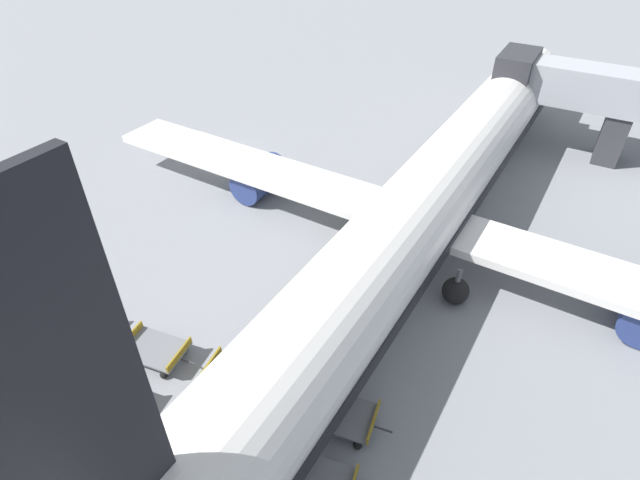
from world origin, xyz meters
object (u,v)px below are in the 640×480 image
(baggage_dolly_row_mid_b_col_c, at_px, (155,350))
(baggage_dolly_row_mid_b_col_d, at_px, (238,378))
(baggage_dolly_row_mid_a_col_d, at_px, (207,438))
(baggage_dolly_row_mid_b_col_e, at_px, (341,415))
(baggage_dolly_row_mid_a_col_c, at_px, (107,399))
(baggage_dolly_row_mid_a_col_b, at_px, (28,369))
(airplane, at_px, (430,198))
(baggage_dolly_row_mid_b_col_a, at_px, (5,300))
(baggage_dolly_row_mid_b_col_b, at_px, (77,322))
(baggage_dolly_row_near_col_c, at_px, (52,462))

(baggage_dolly_row_mid_b_col_c, bearing_deg, baggage_dolly_row_mid_b_col_d, 11.52)
(baggage_dolly_row_mid_a_col_d, height_order, baggage_dolly_row_mid_b_col_c, same)
(baggage_dolly_row_mid_b_col_c, height_order, baggage_dolly_row_mid_b_col_e, same)
(baggage_dolly_row_mid_a_col_c, bearing_deg, baggage_dolly_row_mid_a_col_b, -168.17)
(airplane, bearing_deg, baggage_dolly_row_mid_b_col_a, -133.48)
(baggage_dolly_row_mid_a_col_b, xyz_separation_m, baggage_dolly_row_mid_a_col_c, (3.93, 0.82, 0.00))
(baggage_dolly_row_mid_a_col_c, height_order, baggage_dolly_row_mid_b_col_b, same)
(baggage_dolly_row_mid_b_col_c, xyz_separation_m, baggage_dolly_row_mid_b_col_e, (8.31, 1.61, 0.00))
(baggage_dolly_row_mid_b_col_b, relative_size, baggage_dolly_row_mid_b_col_e, 1.00)
(baggage_dolly_row_mid_a_col_c, relative_size, baggage_dolly_row_mid_b_col_e, 1.00)
(airplane, distance_m, baggage_dolly_row_mid_b_col_b, 18.29)
(baggage_dolly_row_mid_b_col_a, xyz_separation_m, baggage_dolly_row_mid_b_col_e, (16.66, 3.36, 0.00))
(baggage_dolly_row_mid_a_col_b, height_order, baggage_dolly_row_mid_b_col_d, same)
(baggage_dolly_row_near_col_c, bearing_deg, baggage_dolly_row_mid_a_col_b, 156.69)
(baggage_dolly_row_mid_b_col_c, bearing_deg, baggage_dolly_row_mid_a_col_b, -136.00)
(airplane, relative_size, baggage_dolly_row_mid_a_col_b, 13.80)
(baggage_dolly_row_near_col_c, height_order, baggage_dolly_row_mid_a_col_b, same)
(baggage_dolly_row_mid_a_col_b, height_order, baggage_dolly_row_mid_b_col_c, same)
(baggage_dolly_row_mid_a_col_c, distance_m, baggage_dolly_row_mid_b_col_a, 8.68)
(airplane, distance_m, baggage_dolly_row_near_col_c, 20.27)
(baggage_dolly_row_mid_a_col_c, height_order, baggage_dolly_row_mid_b_col_c, same)
(baggage_dolly_row_mid_a_col_d, xyz_separation_m, baggage_dolly_row_mid_b_col_e, (3.61, 3.44, 0.00))
(airplane, height_order, baggage_dolly_row_mid_b_col_e, airplane)
(baggage_dolly_row_mid_b_col_b, bearing_deg, baggage_dolly_row_mid_b_col_a, -166.61)
(baggage_dolly_row_near_col_c, height_order, baggage_dolly_row_mid_b_col_e, same)
(baggage_dolly_row_near_col_c, bearing_deg, baggage_dolly_row_mid_b_col_e, 43.04)
(baggage_dolly_row_mid_a_col_d, xyz_separation_m, baggage_dolly_row_mid_b_col_c, (-4.70, 1.83, 0.00))
(airplane, bearing_deg, baggage_dolly_row_mid_b_col_e, -81.36)
(baggage_dolly_row_mid_b_col_a, distance_m, baggage_dolly_row_mid_b_col_c, 8.54)
(airplane, distance_m, baggage_dolly_row_mid_b_col_d, 13.52)
(baggage_dolly_row_mid_a_col_c, distance_m, baggage_dolly_row_mid_b_col_c, 2.73)
(baggage_dolly_row_mid_a_col_b, bearing_deg, baggage_dolly_row_mid_a_col_c, 11.83)
(baggage_dolly_row_mid_a_col_b, bearing_deg, baggage_dolly_row_mid_a_col_d, 11.54)
(baggage_dolly_row_mid_a_col_c, relative_size, baggage_dolly_row_mid_b_col_a, 1.00)
(baggage_dolly_row_mid_a_col_c, bearing_deg, baggage_dolly_row_mid_a_col_d, 11.28)
(baggage_dolly_row_mid_b_col_b, bearing_deg, baggage_dolly_row_mid_b_col_c, 10.31)
(baggage_dolly_row_mid_b_col_a, distance_m, baggage_dolly_row_mid_b_col_e, 17.00)
(baggage_dolly_row_mid_a_col_d, distance_m, baggage_dolly_row_mid_b_col_c, 5.04)
(baggage_dolly_row_mid_b_col_c, distance_m, baggage_dolly_row_mid_b_col_d, 4.00)
(baggage_dolly_row_mid_b_col_a, height_order, baggage_dolly_row_mid_b_col_b, same)
(baggage_dolly_row_mid_a_col_c, bearing_deg, baggage_dolly_row_mid_b_col_a, 173.64)
(baggage_dolly_row_near_col_c, xyz_separation_m, baggage_dolly_row_mid_a_col_c, (-0.48, 2.73, 0.00))
(baggage_dolly_row_mid_a_col_d, height_order, baggage_dolly_row_mid_b_col_d, same)
(baggage_dolly_row_mid_a_col_c, height_order, baggage_dolly_row_mid_b_col_d, same)
(baggage_dolly_row_near_col_c, relative_size, baggage_dolly_row_mid_b_col_d, 1.00)
(baggage_dolly_row_mid_b_col_c, bearing_deg, baggage_dolly_row_mid_b_col_e, 10.97)
(airplane, relative_size, baggage_dolly_row_mid_a_col_c, 13.79)
(baggage_dolly_row_mid_a_col_d, xyz_separation_m, baggage_dolly_row_mid_b_col_d, (-0.78, 2.63, 0.00))
(baggage_dolly_row_near_col_c, relative_size, baggage_dolly_row_mid_b_col_a, 1.00)
(baggage_dolly_row_near_col_c, distance_m, baggage_dolly_row_mid_a_col_d, 5.35)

